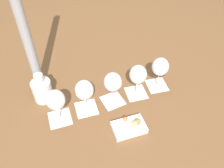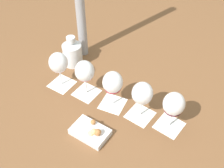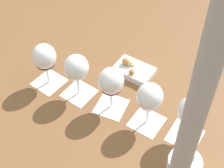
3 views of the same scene
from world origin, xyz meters
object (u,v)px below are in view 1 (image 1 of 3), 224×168
at_px(snack_dish, 130,127).
at_px(umbrella_pole, 22,24).
at_px(wine_glass_1, 84,91).
at_px(wine_glass_3, 138,76).
at_px(ceramic_vase, 42,89).
at_px(wine_glass_4, 160,68).
at_px(wine_glass_2, 113,83).
at_px(wine_glass_0, 56,101).

relative_size(snack_dish, umbrella_pole, 0.24).
bearing_deg(wine_glass_1, wine_glass_3, 28.52).
distance_m(wine_glass_3, ceramic_vase, 0.51).
height_order(wine_glass_1, wine_glass_4, same).
height_order(ceramic_vase, umbrella_pole, umbrella_pole).
bearing_deg(wine_glass_2, wine_glass_3, 30.18).
relative_size(wine_glass_2, umbrella_pole, 0.24).
bearing_deg(wine_glass_1, umbrella_pole, 154.19).
height_order(wine_glass_0, wine_glass_3, same).
bearing_deg(wine_glass_3, snack_dish, -95.87).
bearing_deg(wine_glass_0, wine_glass_4, 30.34).
bearing_deg(wine_glass_4, wine_glass_2, -148.97).
bearing_deg(wine_glass_3, wine_glass_2, -149.82).
xyz_separation_m(wine_glass_2, wine_glass_3, (0.12, 0.07, -0.00)).
bearing_deg(wine_glass_0, wine_glass_3, 29.85).
xyz_separation_m(wine_glass_1, wine_glass_4, (0.37, 0.21, 0.00)).
bearing_deg(wine_glass_0, wine_glass_1, 32.54).
bearing_deg(wine_glass_4, umbrella_pole, -174.00).
height_order(wine_glass_3, snack_dish, wine_glass_3).
bearing_deg(wine_glass_4, ceramic_vase, -165.14).
relative_size(wine_glass_4, ceramic_vase, 1.12).
distance_m(wine_glass_0, wine_glass_4, 0.57).
relative_size(wine_glass_0, wine_glass_2, 1.00).
relative_size(wine_glass_0, ceramic_vase, 1.12).
height_order(wine_glass_1, wine_glass_2, same).
relative_size(wine_glass_1, umbrella_pole, 0.24).
distance_m(wine_glass_0, umbrella_pole, 0.39).
distance_m(wine_glass_0, wine_glass_2, 0.29).
bearing_deg(wine_glass_0, umbrella_pole, 128.18).
xyz_separation_m(wine_glass_2, snack_dish, (0.10, -0.17, -0.12)).
bearing_deg(ceramic_vase, snack_dish, -17.90).
xyz_separation_m(wine_glass_0, ceramic_vase, (-0.12, 0.13, -0.06)).
relative_size(wine_glass_0, wine_glass_1, 1.00).
xyz_separation_m(wine_glass_1, wine_glass_2, (0.13, 0.07, 0.00)).
height_order(wine_glass_4, snack_dish, wine_glass_4).
xyz_separation_m(wine_glass_0, wine_glass_3, (0.38, 0.22, 0.00)).
relative_size(ceramic_vase, snack_dish, 0.92).
xyz_separation_m(wine_glass_1, snack_dish, (0.23, -0.10, -0.12)).
bearing_deg(ceramic_vase, umbrella_pole, 119.42).
distance_m(wine_glass_2, snack_dish, 0.23).
height_order(wine_glass_4, umbrella_pole, umbrella_pole).
height_order(wine_glass_1, snack_dish, wine_glass_1).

